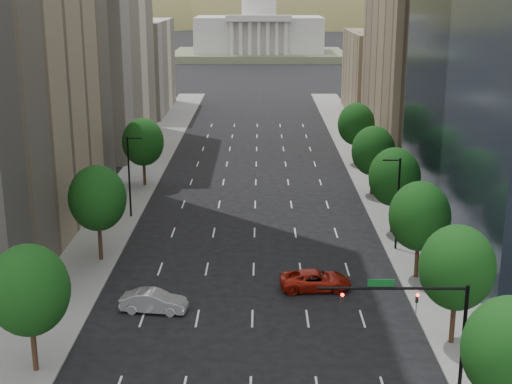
{
  "coord_description": "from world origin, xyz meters",
  "views": [
    {
      "loc": [
        0.59,
        -10.15,
        24.09
      ],
      "look_at": [
        0.23,
        46.94,
        8.0
      ],
      "focal_mm": 50.87,
      "sensor_mm": 36.0,
      "label": 1
    }
  ],
  "objects_px": {
    "traffic_signal": "(425,313)",
    "car_red_far": "(315,280)",
    "capitol": "(259,34)",
    "car_silver": "(154,301)"
  },
  "relations": [
    {
      "from": "capitol",
      "to": "car_red_far",
      "type": "bearing_deg",
      "value": -88.55
    },
    {
      "from": "car_red_far",
      "to": "traffic_signal",
      "type": "bearing_deg",
      "value": -165.02
    },
    {
      "from": "capitol",
      "to": "car_silver",
      "type": "bearing_deg",
      "value": -92.09
    },
    {
      "from": "capitol",
      "to": "car_red_far",
      "type": "distance_m",
      "value": 204.37
    },
    {
      "from": "traffic_signal",
      "to": "car_red_far",
      "type": "bearing_deg",
      "value": 109.03
    },
    {
      "from": "traffic_signal",
      "to": "car_red_far",
      "type": "relative_size",
      "value": 1.55
    },
    {
      "from": "capitol",
      "to": "car_silver",
      "type": "height_order",
      "value": "capitol"
    },
    {
      "from": "capitol",
      "to": "car_red_far",
      "type": "height_order",
      "value": "capitol"
    },
    {
      "from": "car_silver",
      "to": "traffic_signal",
      "type": "bearing_deg",
      "value": -114.51
    },
    {
      "from": "car_silver",
      "to": "car_red_far",
      "type": "bearing_deg",
      "value": -64.0
    }
  ]
}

